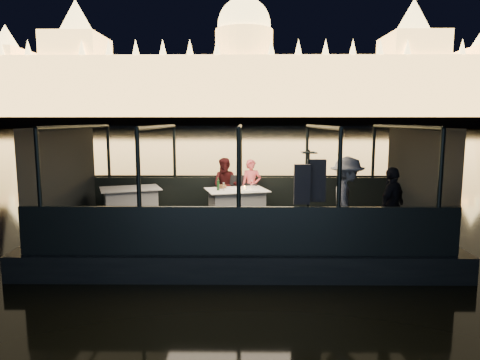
{
  "coord_description": "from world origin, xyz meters",
  "views": [
    {
      "loc": [
        0.1,
        -9.58,
        2.95
      ],
      "look_at": [
        0.0,
        0.4,
        1.55
      ],
      "focal_mm": 32.0,
      "sensor_mm": 36.0,
      "label": 1
    }
  ],
  "objects_px": {
    "chair_port_left": "(235,197)",
    "chair_port_right": "(250,198)",
    "passenger_stripe": "(346,202)",
    "wine_bottle": "(218,184)",
    "person_man_maroon": "(226,185)",
    "dining_table_aft": "(131,203)",
    "person_woman_coral": "(251,185)",
    "coat_stand": "(308,203)",
    "passenger_dark": "(392,203)",
    "dining_table_central": "(237,205)"
  },
  "relations": [
    {
      "from": "chair_port_left",
      "to": "passenger_stripe",
      "type": "height_order",
      "value": "passenger_stripe"
    },
    {
      "from": "chair_port_right",
      "to": "coat_stand",
      "type": "relative_size",
      "value": 0.42
    },
    {
      "from": "person_man_maroon",
      "to": "wine_bottle",
      "type": "relative_size",
      "value": 4.81
    },
    {
      "from": "coat_stand",
      "to": "passenger_dark",
      "type": "relative_size",
      "value": 1.23
    },
    {
      "from": "chair_port_left",
      "to": "chair_port_right",
      "type": "bearing_deg",
      "value": -16.08
    },
    {
      "from": "person_woman_coral",
      "to": "person_man_maroon",
      "type": "relative_size",
      "value": 0.98
    },
    {
      "from": "person_woman_coral",
      "to": "passenger_stripe",
      "type": "height_order",
      "value": "passenger_stripe"
    },
    {
      "from": "person_woman_coral",
      "to": "passenger_stripe",
      "type": "xyz_separation_m",
      "value": [
        1.82,
        -2.86,
        0.1
      ]
    },
    {
      "from": "person_man_maroon",
      "to": "passenger_stripe",
      "type": "height_order",
      "value": "passenger_stripe"
    },
    {
      "from": "chair_port_right",
      "to": "person_woman_coral",
      "type": "relative_size",
      "value": 0.56
    },
    {
      "from": "chair_port_right",
      "to": "passenger_dark",
      "type": "relative_size",
      "value": 0.51
    },
    {
      "from": "chair_port_right",
      "to": "passenger_stripe",
      "type": "distance_m",
      "value": 3.2
    },
    {
      "from": "person_woman_coral",
      "to": "wine_bottle",
      "type": "bearing_deg",
      "value": -136.49
    },
    {
      "from": "passenger_dark",
      "to": "coat_stand",
      "type": "bearing_deg",
      "value": -35.58
    },
    {
      "from": "dining_table_aft",
      "to": "coat_stand",
      "type": "distance_m",
      "value": 4.86
    },
    {
      "from": "chair_port_right",
      "to": "person_man_maroon",
      "type": "height_order",
      "value": "person_man_maroon"
    },
    {
      "from": "dining_table_aft",
      "to": "passenger_dark",
      "type": "distance_m",
      "value": 6.21
    },
    {
      "from": "dining_table_aft",
      "to": "passenger_dark",
      "type": "relative_size",
      "value": 0.93
    },
    {
      "from": "chair_port_right",
      "to": "person_woman_coral",
      "type": "height_order",
      "value": "person_woman_coral"
    },
    {
      "from": "chair_port_left",
      "to": "person_man_maroon",
      "type": "relative_size",
      "value": 0.68
    },
    {
      "from": "chair_port_left",
      "to": "person_man_maroon",
      "type": "distance_m",
      "value": 0.42
    },
    {
      "from": "passenger_stripe",
      "to": "wine_bottle",
      "type": "bearing_deg",
      "value": 63.77
    },
    {
      "from": "chair_port_left",
      "to": "chair_port_right",
      "type": "xyz_separation_m",
      "value": [
        0.4,
        -0.17,
        0.0
      ]
    },
    {
      "from": "passenger_stripe",
      "to": "wine_bottle",
      "type": "relative_size",
      "value": 5.75
    },
    {
      "from": "dining_table_aft",
      "to": "passenger_stripe",
      "type": "distance_m",
      "value": 5.39
    },
    {
      "from": "chair_port_right",
      "to": "passenger_dark",
      "type": "bearing_deg",
      "value": -19.52
    },
    {
      "from": "dining_table_central",
      "to": "chair_port_right",
      "type": "relative_size",
      "value": 1.82
    },
    {
      "from": "dining_table_central",
      "to": "dining_table_aft",
      "type": "height_order",
      "value": "dining_table_central"
    },
    {
      "from": "person_man_maroon",
      "to": "passenger_stripe",
      "type": "distance_m",
      "value": 3.83
    },
    {
      "from": "person_woman_coral",
      "to": "chair_port_right",
      "type": "bearing_deg",
      "value": -100.1
    },
    {
      "from": "dining_table_central",
      "to": "wine_bottle",
      "type": "height_order",
      "value": "wine_bottle"
    },
    {
      "from": "dining_table_aft",
      "to": "person_man_maroon",
      "type": "distance_m",
      "value": 2.47
    },
    {
      "from": "coat_stand",
      "to": "passenger_stripe",
      "type": "relative_size",
      "value": 1.09
    },
    {
      "from": "chair_port_right",
      "to": "wine_bottle",
      "type": "relative_size",
      "value": 2.61
    },
    {
      "from": "person_woman_coral",
      "to": "wine_bottle",
      "type": "xyz_separation_m",
      "value": [
        -0.82,
        -0.91,
        0.17
      ]
    },
    {
      "from": "person_woman_coral",
      "to": "passenger_stripe",
      "type": "bearing_deg",
      "value": -62.02
    },
    {
      "from": "passenger_stripe",
      "to": "passenger_dark",
      "type": "height_order",
      "value": "passenger_stripe"
    },
    {
      "from": "dining_table_aft",
      "to": "passenger_stripe",
      "type": "bearing_deg",
      "value": -25.08
    },
    {
      "from": "chair_port_left",
      "to": "person_man_maroon",
      "type": "bearing_deg",
      "value": 154.81
    },
    {
      "from": "chair_port_left",
      "to": "dining_table_aft",
      "type": "bearing_deg",
      "value": -163.43
    },
    {
      "from": "dining_table_central",
      "to": "chair_port_right",
      "type": "bearing_deg",
      "value": 56.27
    },
    {
      "from": "coat_stand",
      "to": "passenger_stripe",
      "type": "xyz_separation_m",
      "value": [
        0.81,
        0.36,
        -0.05
      ]
    },
    {
      "from": "dining_table_central",
      "to": "chair_port_left",
      "type": "bearing_deg",
      "value": 94.21
    },
    {
      "from": "dining_table_aft",
      "to": "passenger_dark",
      "type": "bearing_deg",
      "value": -21.68
    },
    {
      "from": "chair_port_right",
      "to": "coat_stand",
      "type": "bearing_deg",
      "value": -46.65
    },
    {
      "from": "dining_table_aft",
      "to": "passenger_stripe",
      "type": "height_order",
      "value": "passenger_stripe"
    },
    {
      "from": "person_man_maroon",
      "to": "wine_bottle",
      "type": "distance_m",
      "value": 0.97
    },
    {
      "from": "dining_table_aft",
      "to": "passenger_dark",
      "type": "xyz_separation_m",
      "value": [
        5.75,
        -2.29,
        0.47
      ]
    },
    {
      "from": "dining_table_central",
      "to": "chair_port_left",
      "type": "height_order",
      "value": "chair_port_left"
    },
    {
      "from": "passenger_dark",
      "to": "dining_table_aft",
      "type": "bearing_deg",
      "value": -68.79
    }
  ]
}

